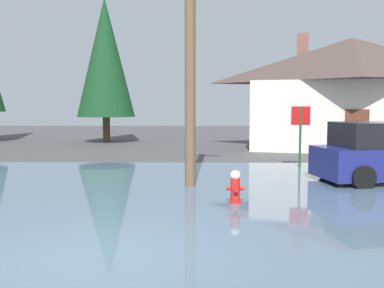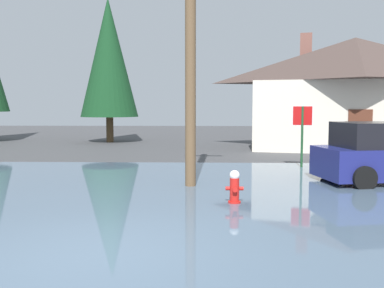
% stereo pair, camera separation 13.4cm
% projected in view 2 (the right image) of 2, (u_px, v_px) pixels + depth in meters
% --- Properties ---
extents(ground_plane, '(80.00, 80.00, 0.10)m').
position_uv_depth(ground_plane, '(97.00, 261.00, 6.22)').
color(ground_plane, '#424244').
extents(flood_puddle, '(13.14, 13.70, 0.06)m').
position_uv_depth(flood_puddle, '(156.00, 206.00, 9.29)').
color(flood_puddle, '#4C6075').
rests_on(flood_puddle, ground).
extents(fire_hydrant, '(0.39, 0.33, 0.77)m').
position_uv_depth(fire_hydrant, '(234.00, 188.00, 9.41)').
color(fire_hydrant, red).
rests_on(fire_hydrant, ground).
extents(utility_pole, '(1.60, 0.28, 8.67)m').
position_uv_depth(utility_pole, '(190.00, 13.00, 11.07)').
color(utility_pole, brown).
rests_on(utility_pole, ground).
extents(stop_sign_far, '(0.66, 0.16, 2.16)m').
position_uv_depth(stop_sign_far, '(302.00, 124.00, 14.80)').
color(stop_sign_far, '#1E4C28').
rests_on(stop_sign_far, ground).
extents(house, '(11.19, 7.91, 5.92)m').
position_uv_depth(house, '(354.00, 92.00, 21.46)').
color(house, silver).
rests_on(house, ground).
extents(pine_tree_mid_left, '(3.36, 3.36, 8.39)m').
position_uv_depth(pine_tree_mid_left, '(109.00, 58.00, 25.25)').
color(pine_tree_mid_left, '#4C3823').
rests_on(pine_tree_mid_left, ground).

